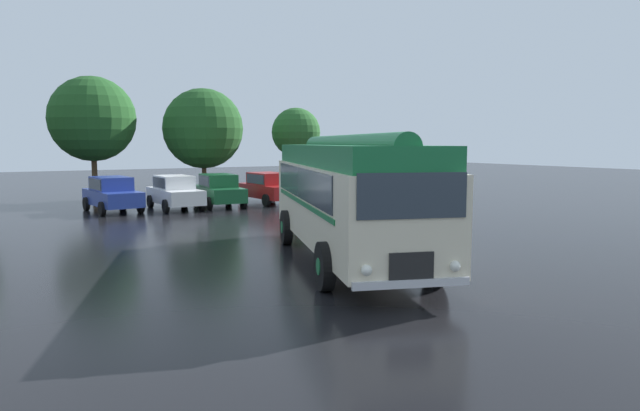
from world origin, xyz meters
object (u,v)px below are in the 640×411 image
car_mid_right (219,190)px  car_near_left (112,194)px  car_far_right (269,188)px  car_mid_left (175,192)px  vintage_bus (347,193)px

car_mid_right → car_near_left: bearing=175.2°
car_far_right → car_mid_left: bearing=-177.6°
car_mid_left → vintage_bus: bearing=-87.7°
car_mid_left → car_mid_right: bearing=2.2°
car_mid_right → vintage_bus: bearing=-96.7°
car_mid_right → car_far_right: size_ratio=1.00×
car_mid_left → car_far_right: (5.21, 0.22, 0.00)m
car_mid_left → car_mid_right: same height
car_mid_left → car_near_left: bearing=169.6°
vintage_bus → car_mid_left: vintage_bus is taller
vintage_bus → car_mid_left: 14.77m
car_near_left → car_mid_right: bearing=-4.8°
car_mid_left → car_far_right: 5.21m
car_mid_left → car_mid_right: 2.33m
car_mid_left → car_far_right: same height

